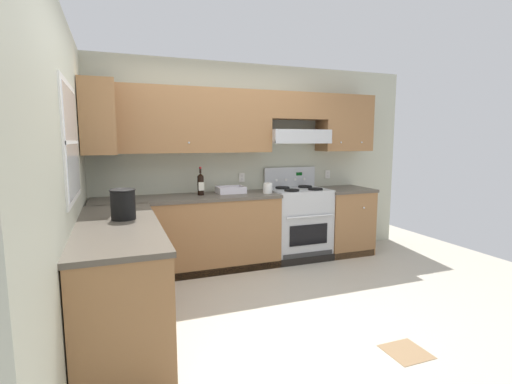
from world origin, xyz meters
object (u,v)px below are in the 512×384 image
Objects in this scene: bucket at (123,204)px; paper_towel_roll at (268,188)px; wine_bottle at (201,184)px; bowl at (231,191)px; stove at (298,222)px.

paper_towel_roll is (1.73, 1.03, -0.07)m from bucket.
wine_bottle is at bearing 171.17° from paper_towel_roll.
wine_bottle is 0.84m from paper_towel_roll.
paper_towel_roll reaches higher than bowl.
stove reaches higher than bowl.
bowl is at bearing 156.66° from paper_towel_roll.
wine_bottle is at bearing 51.76° from bucket.
bowl is (0.39, 0.06, -0.11)m from wine_bottle.
paper_towel_roll is at bearing -169.63° from stove.
bowl is 2.68× the size of paper_towel_roll.
stove is 3.48× the size of bowl.
bowl is at bearing 8.30° from wine_bottle.
wine_bottle reaches higher than bucket.
stove is 0.69m from paper_towel_roll.
bucket is (-0.91, -1.16, -0.01)m from wine_bottle.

